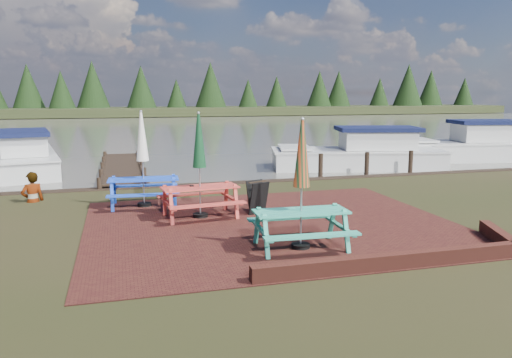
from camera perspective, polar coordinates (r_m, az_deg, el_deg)
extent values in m
plane|color=black|center=(11.54, 3.32, -6.53)|extent=(120.00, 120.00, 0.00)
cube|color=#3B1513|center=(12.45, 1.85, -5.24)|extent=(9.00, 7.50, 0.02)
cube|color=#4C1E16|center=(9.87, 16.69, -8.88)|extent=(6.00, 0.22, 0.30)
cube|color=#4C1E16|center=(12.12, 26.03, -6.00)|extent=(0.82, 1.77, 0.30)
cube|color=#4C4A41|center=(47.73, -11.09, 5.74)|extent=(120.00, 60.00, 0.02)
cube|color=black|center=(76.61, -12.78, 7.53)|extent=(120.00, 10.00, 1.20)
cube|color=teal|center=(10.45, 5.18, -3.72)|extent=(1.99, 0.85, 0.04)
cube|color=teal|center=(9.85, 6.47, -6.48)|extent=(1.97, 0.35, 0.04)
cube|color=teal|center=(11.21, 3.99, -4.43)|extent=(1.97, 0.35, 0.04)
cube|color=teal|center=(10.33, 0.63, -6.15)|extent=(0.17, 1.70, 0.81)
cube|color=teal|center=(10.83, 9.44, -5.52)|extent=(0.17, 1.70, 0.81)
cylinder|color=black|center=(10.65, 5.11, -7.65)|extent=(0.39, 0.39, 0.11)
cylinder|color=#B2B2B7|center=(10.33, 5.22, -0.72)|extent=(0.04, 0.04, 2.72)
cone|color=#C8411C|center=(10.23, 5.28, 2.88)|extent=(0.35, 0.35, 1.36)
cube|color=#C73D33|center=(13.09, -6.43, -0.95)|extent=(2.04, 0.98, 0.04)
cube|color=#C73D33|center=(12.46, -5.49, -2.99)|extent=(1.99, 0.48, 0.04)
cube|color=#C73D33|center=(13.86, -7.22, -1.71)|extent=(1.99, 0.48, 0.04)
cube|color=#C73D33|center=(12.98, -10.04, -2.96)|extent=(0.28, 1.71, 0.81)
cube|color=#C73D33|center=(13.42, -2.87, -2.41)|extent=(0.28, 1.71, 0.81)
cylinder|color=black|center=(13.25, -6.37, -4.17)|extent=(0.39, 0.39, 0.11)
cylinder|color=#B2B2B7|center=(13.00, -6.48, 1.47)|extent=(0.04, 0.04, 2.74)
cone|color=#103B1E|center=(12.92, -6.53, 4.35)|extent=(0.35, 0.35, 1.37)
cube|color=blue|center=(14.63, -12.74, -0.01)|extent=(2.01, 0.89, 0.04)
cube|color=blue|center=(13.96, -12.74, -1.80)|extent=(1.98, 0.39, 0.04)
cube|color=blue|center=(15.42, -12.65, -0.71)|extent=(1.98, 0.39, 0.04)
cube|color=blue|center=(14.74, -15.99, -1.67)|extent=(0.20, 1.71, 0.81)
cube|color=blue|center=(14.71, -9.36, -1.44)|extent=(0.20, 1.71, 0.81)
cylinder|color=black|center=(14.77, -12.63, -2.89)|extent=(0.39, 0.39, 0.11)
cylinder|color=#B2B2B7|center=(14.55, -12.82, 2.16)|extent=(0.04, 0.04, 2.73)
cone|color=white|center=(14.48, -12.92, 4.73)|extent=(0.35, 0.35, 1.37)
cube|color=black|center=(13.34, 0.34, -2.26)|extent=(0.59, 0.41, 0.89)
cube|color=black|center=(13.63, 0.00, -2.01)|extent=(0.59, 0.41, 0.89)
cube|color=black|center=(13.40, 0.17, -0.32)|extent=(0.53, 0.25, 0.03)
cube|color=black|center=(22.20, -15.03, 1.39)|extent=(1.60, 9.00, 0.06)
cube|color=black|center=(22.21, -16.97, 1.43)|extent=(0.08, 9.00, 0.08)
cube|color=black|center=(22.21, -13.10, 1.61)|extent=(0.08, 9.00, 0.08)
cylinder|color=black|center=(17.81, -17.43, -1.46)|extent=(0.16, 0.16, 1.00)
cylinder|color=black|center=(17.82, -12.29, -1.22)|extent=(0.16, 0.16, 1.00)
cube|color=beige|center=(24.08, -24.87, 1.47)|extent=(3.62, 7.31, 1.00)
cube|color=beige|center=(24.01, -24.96, 2.70)|extent=(3.69, 7.46, 0.08)
cube|color=beige|center=(23.13, -25.01, 3.66)|extent=(2.23, 3.20, 0.85)
cube|color=#0E1435|center=(23.09, -25.09, 4.84)|extent=(2.49, 3.65, 0.18)
cube|color=beige|center=(26.65, -25.09, 3.59)|extent=(2.23, 1.61, 0.10)
cube|color=beige|center=(23.37, 11.44, 1.98)|extent=(7.99, 4.34, 1.01)
cube|color=beige|center=(23.30, 11.48, 3.26)|extent=(8.15, 4.43, 0.08)
cube|color=beige|center=(23.48, 13.69, 4.41)|extent=(3.54, 2.59, 0.86)
cube|color=#0E1435|center=(23.44, 13.74, 5.60)|extent=(4.04, 2.90, 0.18)
cube|color=beige|center=(22.80, 4.41, 3.62)|extent=(1.85, 2.49, 0.10)
cube|color=beige|center=(28.01, 23.12, 2.71)|extent=(7.45, 3.78, 1.09)
cube|color=beige|center=(27.95, 23.19, 3.86)|extent=(7.60, 3.85, 0.09)
cube|color=beige|center=(28.32, 24.80, 4.89)|extent=(3.27, 2.33, 0.93)
cube|color=#0E1435|center=(28.29, 24.87, 5.95)|extent=(3.72, 2.60, 0.20)
cube|color=beige|center=(26.78, 18.09, 4.25)|extent=(1.65, 2.34, 0.11)
imported|color=gray|center=(16.32, -24.35, 0.69)|extent=(0.77, 0.65, 1.81)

